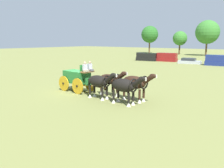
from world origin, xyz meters
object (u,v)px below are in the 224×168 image
Objects in this scene: show_wagon at (78,77)px; parked_vehicle_b at (167,57)px; draft_horse_lead_off at (125,86)px; parked_vehicle_c at (189,61)px; draft_horse_rear_off at (99,82)px; draft_horse_lead_near at (135,83)px; parked_vehicle_a at (147,57)px; draft_horse_rear_near at (110,80)px; parked_vehicle_d at (220,61)px.

parked_vehicle_b is at bearing 102.80° from show_wagon.
parked_vehicle_b is (-13.51, 34.12, -0.47)m from draft_horse_lead_off.
parked_vehicle_c is (-1.88, 31.61, -0.81)m from show_wagon.
show_wagon is at bearing 166.84° from draft_horse_rear_off.
draft_horse_lead_off is (-0.05, -1.30, -0.04)m from draft_horse_lead_near.
draft_horse_lead_near is 36.25m from parked_vehicle_a.
show_wagon is 31.68m from parked_vehicle_c.
draft_horse_rear_off is (-0.07, -1.30, 0.01)m from draft_horse_rear_near.
parked_vehicle_b is at bearing 112.45° from draft_horse_lead_near.
draft_horse_lead_near reaches higher than parked_vehicle_c.
parked_vehicle_a is (-15.23, 32.73, -0.51)m from draft_horse_rear_off.
parked_vehicle_d is at bearing 89.14° from draft_horse_rear_off.
show_wagon is at bearing -86.60° from parked_vehicle_c.
draft_horse_lead_near is (2.57, -0.10, 0.06)m from draft_horse_rear_near.
parked_vehicle_d is at bearing 93.99° from draft_horse_lead_near.
parked_vehicle_b is at bearing 107.80° from draft_horse_rear_off.
draft_horse_lead_off is 0.68× the size of parked_vehicle_b.
parked_vehicle_c is at bearing 93.40° from show_wagon.
parked_vehicle_d is at bearing 83.00° from show_wagon.
show_wagon is 3.48m from draft_horse_rear_near.
parked_vehicle_b reaches higher than parked_vehicle_a.
draft_horse_lead_near reaches higher than parked_vehicle_d.
parked_vehicle_b is 5.91m from parked_vehicle_c.
parked_vehicle_d is (11.40, -1.84, 0.04)m from parked_vehicle_b.
parked_vehicle_b is at bearing 16.62° from parked_vehicle_a.
parked_vehicle_d is at bearing 93.74° from draft_horse_lead_off.
parked_vehicle_b is at bearing 111.60° from draft_horse_lead_off.
draft_horse_rear_near is 0.62× the size of parked_vehicle_a.
draft_horse_lead_off reaches higher than draft_horse_rear_near.
draft_horse_rear_near is 34.52m from parked_vehicle_b.
show_wagon is 1.06× the size of parked_vehicle_d.
show_wagon is 6.03m from draft_horse_lead_off.
show_wagon is 1.81× the size of draft_horse_rear_near.
parked_vehicle_c is (9.98, -0.33, -0.37)m from parked_vehicle_a.
parked_vehicle_a is 0.95× the size of parked_vehicle_d.
parked_vehicle_a is (-15.30, 31.43, -0.50)m from draft_horse_rear_near.
draft_horse_lead_near is 0.64× the size of parked_vehicle_a.
draft_horse_rear_near is 1.30m from draft_horse_rear_off.
show_wagon is 1.74× the size of draft_horse_lead_near.
draft_horse_lead_near reaches higher than parked_vehicle_b.
draft_horse_lead_near is at bearing 3.86° from show_wagon.
draft_horse_lead_near is 32.20m from parked_vehicle_c.
parked_vehicle_b is 1.00× the size of parked_vehicle_c.
show_wagon reaches higher than parked_vehicle_b.
show_wagon is 1.78× the size of draft_horse_rear_off.
parked_vehicle_b is (-10.99, 32.72, -0.45)m from draft_horse_rear_near.
parked_vehicle_a is at bearing 115.96° from draft_horse_rear_near.
draft_horse_rear_off reaches higher than draft_horse_rear_near.
parked_vehicle_a is at bearing 110.37° from show_wagon.
show_wagon is 1.78× the size of draft_horse_lead_off.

